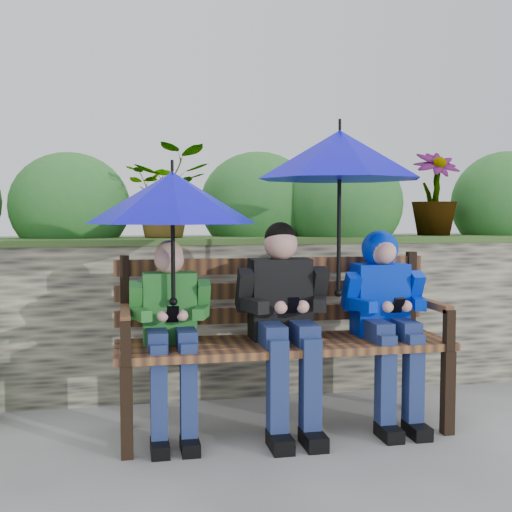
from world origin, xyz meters
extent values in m
plane|color=#565654|center=(0.00, 0.00, 0.00)|extent=(60.00, 60.00, 0.00)
cube|color=#34322E|center=(0.00, 0.75, 0.50)|extent=(8.00, 0.40, 1.00)
cube|color=#364C1E|center=(0.00, 0.75, 1.01)|extent=(8.00, 0.42, 0.04)
cube|color=#364C1E|center=(0.00, 1.95, 0.48)|extent=(8.00, 2.00, 0.96)
ellipsoid|color=#336A2A|center=(-1.08, 1.00, 1.24)|extent=(0.79, 0.64, 0.72)
ellipsoid|color=#336A2A|center=(0.22, 1.08, 1.25)|extent=(0.84, 0.67, 0.76)
ellipsoid|color=#336A2A|center=(0.80, 0.91, 1.26)|extent=(0.87, 0.70, 0.78)
ellipsoid|color=#336A2A|center=(2.12, 0.93, 1.26)|extent=(0.88, 0.70, 0.79)
sphere|color=#CE9BBE|center=(0.22, 0.85, 1.15)|extent=(0.14, 0.14, 0.14)
imported|color=#336A2A|center=(-0.45, 0.85, 1.33)|extent=(0.55, 0.47, 0.61)
imported|color=#336A2A|center=(1.47, 0.85, 1.33)|extent=(0.34, 0.34, 0.61)
cube|color=black|center=(-0.73, -0.33, 0.23)|extent=(0.06, 0.06, 0.45)
cube|color=black|center=(-0.73, 0.12, 0.23)|extent=(0.06, 0.06, 0.45)
cube|color=black|center=(0.97, -0.33, 0.23)|extent=(0.06, 0.06, 0.45)
cube|color=black|center=(0.97, 0.12, 0.23)|extent=(0.06, 0.06, 0.45)
cube|color=#432B1E|center=(0.12, -0.29, 0.47)|extent=(1.82, 0.10, 0.04)
cube|color=#432B1E|center=(0.12, -0.16, 0.47)|extent=(1.82, 0.10, 0.04)
cube|color=#432B1E|center=(0.12, -0.03, 0.47)|extent=(1.82, 0.10, 0.04)
cube|color=#432B1E|center=(0.12, 0.10, 0.47)|extent=(1.82, 0.10, 0.04)
cube|color=black|center=(-0.73, 0.14, 0.71)|extent=(0.05, 0.05, 0.51)
cube|color=#432B1E|center=(-0.73, -0.10, 0.68)|extent=(0.05, 0.47, 0.04)
cube|color=black|center=(-0.73, -0.33, 0.57)|extent=(0.05, 0.05, 0.22)
cube|color=black|center=(0.97, 0.14, 0.71)|extent=(0.05, 0.05, 0.51)
cube|color=#432B1E|center=(0.97, -0.10, 0.68)|extent=(0.05, 0.47, 0.04)
cube|color=black|center=(0.97, -0.33, 0.57)|extent=(0.05, 0.05, 0.22)
cube|color=#432B1E|center=(0.12, 0.15, 0.61)|extent=(1.82, 0.04, 0.09)
cube|color=#432B1E|center=(0.12, 0.15, 0.75)|extent=(1.82, 0.04, 0.09)
cube|color=#432B1E|center=(0.12, 0.15, 0.89)|extent=(1.82, 0.04, 0.09)
cube|color=#226423|center=(-0.50, 0.00, 0.69)|extent=(0.28, 0.17, 0.38)
sphere|color=tan|center=(-0.50, -0.02, 0.95)|extent=(0.16, 0.16, 0.16)
sphere|color=tan|center=(-0.50, -0.01, 0.97)|extent=(0.15, 0.15, 0.15)
cube|color=navy|center=(-0.57, -0.14, 0.54)|extent=(0.10, 0.26, 0.10)
cube|color=navy|center=(-0.57, -0.27, 0.27)|extent=(0.08, 0.09, 0.54)
cube|color=black|center=(-0.57, -0.32, 0.03)|extent=(0.09, 0.18, 0.07)
cube|color=navy|center=(-0.42, -0.14, 0.54)|extent=(0.10, 0.26, 0.10)
cube|color=navy|center=(-0.42, -0.27, 0.27)|extent=(0.08, 0.09, 0.54)
cube|color=black|center=(-0.42, -0.32, 0.03)|extent=(0.09, 0.18, 0.07)
cube|color=#226423|center=(-0.67, -0.04, 0.74)|extent=(0.07, 0.15, 0.21)
cube|color=#226423|center=(-0.65, -0.15, 0.68)|extent=(0.11, 0.18, 0.06)
sphere|color=tan|center=(-0.55, -0.23, 0.68)|extent=(0.06, 0.06, 0.06)
cube|color=#226423|center=(-0.32, -0.04, 0.74)|extent=(0.07, 0.15, 0.21)
cube|color=#226423|center=(-0.34, -0.15, 0.68)|extent=(0.11, 0.18, 0.06)
sphere|color=tan|center=(-0.45, -0.23, 0.68)|extent=(0.06, 0.06, 0.06)
cube|color=black|center=(-0.50, -0.23, 0.69)|extent=(0.06, 0.07, 0.09)
cube|color=black|center=(0.11, 0.00, 0.72)|extent=(0.33, 0.19, 0.45)
sphere|color=tan|center=(0.11, -0.02, 1.02)|extent=(0.18, 0.18, 0.18)
sphere|color=black|center=(0.11, -0.01, 1.06)|extent=(0.18, 0.18, 0.18)
cube|color=navy|center=(0.03, -0.16, 0.55)|extent=(0.12, 0.31, 0.12)
cube|color=navy|center=(0.03, -0.31, 0.28)|extent=(0.10, 0.11, 0.55)
cube|color=black|center=(0.03, -0.37, 0.04)|extent=(0.11, 0.21, 0.08)
cube|color=navy|center=(0.20, -0.16, 0.55)|extent=(0.12, 0.31, 0.12)
cube|color=navy|center=(0.20, -0.31, 0.28)|extent=(0.10, 0.11, 0.55)
cube|color=black|center=(0.20, -0.37, 0.04)|extent=(0.11, 0.21, 0.08)
cube|color=black|center=(-0.09, -0.05, 0.78)|extent=(0.08, 0.18, 0.25)
cube|color=black|center=(-0.07, -0.18, 0.71)|extent=(0.12, 0.21, 0.07)
sphere|color=tan|center=(0.06, -0.26, 0.71)|extent=(0.07, 0.07, 0.07)
cube|color=black|center=(0.32, -0.05, 0.78)|extent=(0.08, 0.18, 0.25)
cube|color=black|center=(0.29, -0.18, 0.71)|extent=(0.12, 0.21, 0.07)
sphere|color=tan|center=(0.17, -0.26, 0.71)|extent=(0.07, 0.07, 0.07)
cube|color=black|center=(0.11, -0.27, 0.72)|extent=(0.06, 0.07, 0.09)
cube|color=#003FB2|center=(0.71, 0.00, 0.70)|extent=(0.30, 0.18, 0.41)
sphere|color=tan|center=(0.71, -0.02, 0.98)|extent=(0.17, 0.17, 0.17)
sphere|color=#003FB2|center=(0.71, 0.01, 0.99)|extent=(0.21, 0.21, 0.21)
sphere|color=tan|center=(0.71, -0.06, 0.97)|extent=(0.13, 0.13, 0.13)
cube|color=navy|center=(0.63, -0.14, 0.55)|extent=(0.11, 0.28, 0.11)
cube|color=navy|center=(0.63, -0.29, 0.27)|extent=(0.09, 0.10, 0.55)
cube|color=black|center=(0.63, -0.34, 0.04)|extent=(0.10, 0.20, 0.07)
cube|color=navy|center=(0.79, -0.14, 0.55)|extent=(0.11, 0.28, 0.11)
cube|color=navy|center=(0.79, -0.29, 0.27)|extent=(0.09, 0.10, 0.55)
cube|color=black|center=(0.79, -0.34, 0.04)|extent=(0.10, 0.20, 0.07)
cube|color=#003FB2|center=(0.52, -0.05, 0.75)|extent=(0.07, 0.16, 0.23)
cube|color=#003FB2|center=(0.54, -0.16, 0.69)|extent=(0.11, 0.19, 0.06)
sphere|color=tan|center=(0.65, -0.24, 0.69)|extent=(0.06, 0.06, 0.06)
cube|color=#003FB2|center=(0.90, -0.05, 0.75)|extent=(0.07, 0.16, 0.23)
cube|color=#003FB2|center=(0.87, -0.16, 0.69)|extent=(0.11, 0.19, 0.06)
sphere|color=tan|center=(0.76, -0.24, 0.69)|extent=(0.06, 0.06, 0.06)
cube|color=black|center=(0.71, -0.25, 0.70)|extent=(0.06, 0.07, 0.09)
cone|color=#0200BF|center=(-0.48, -0.13, 1.27)|extent=(0.87, 0.87, 0.26)
cylinder|color=black|center=(-0.48, -0.13, 1.43)|extent=(0.02, 0.02, 0.06)
cylinder|color=black|center=(-0.48, -0.13, 1.00)|extent=(0.02, 0.02, 0.54)
sphere|color=black|center=(-0.48, -0.13, 0.74)|extent=(0.04, 0.04, 0.04)
cone|color=#0200BF|center=(0.42, -0.11, 1.51)|extent=(0.90, 0.90, 0.27)
cylinder|color=black|center=(0.42, -0.11, 1.67)|extent=(0.02, 0.02, 0.06)
cylinder|color=black|center=(0.42, -0.11, 1.13)|extent=(0.02, 0.02, 0.75)
sphere|color=black|center=(0.42, -0.11, 0.76)|extent=(0.04, 0.04, 0.04)
camera|label=1|loc=(-0.73, -3.44, 1.20)|focal=45.00mm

